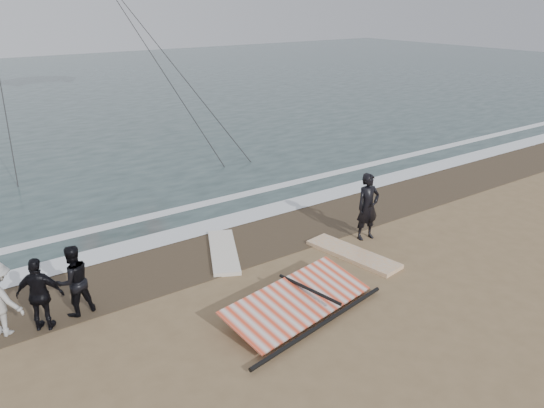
{
  "coord_description": "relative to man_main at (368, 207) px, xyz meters",
  "views": [
    {
      "loc": [
        -6.63,
        -6.77,
        6.26
      ],
      "look_at": [
        0.27,
        3.0,
        1.6
      ],
      "focal_mm": 35.0,
      "sensor_mm": 36.0,
      "label": 1
    }
  ],
  "objects": [
    {
      "name": "wet_sand",
      "position": [
        -3.27,
        1.79,
        -0.94
      ],
      "size": [
        120.0,
        2.8,
        0.01
      ],
      "primitive_type": "cube",
      "color": "#4C3D2B",
      "rests_on": "ground"
    },
    {
      "name": "trio_cluster",
      "position": [
        -8.46,
        0.79,
        -0.16
      ],
      "size": [
        2.36,
        1.29,
        1.58
      ],
      "color": "black",
      "rests_on": "ground"
    },
    {
      "name": "board_cream",
      "position": [
        -3.73,
        1.46,
        -0.89
      ],
      "size": [
        1.71,
        2.57,
        0.11
      ],
      "primitive_type": "cube",
      "rotation": [
        0.0,
        0.0,
        -0.45
      ],
      "color": "white",
      "rests_on": "ground"
    },
    {
      "name": "foam_far",
      "position": [
        -3.27,
        4.89,
        -0.92
      ],
      "size": [
        120.0,
        0.45,
        0.01
      ],
      "primitive_type": "cube",
      "color": "white",
      "rests_on": "sea"
    },
    {
      "name": "sea",
      "position": [
        -3.27,
        30.29,
        -0.93
      ],
      "size": [
        120.0,
        54.0,
        0.02
      ],
      "primitive_type": "cube",
      "color": "#233838",
      "rests_on": "ground"
    },
    {
      "name": "foam_near",
      "position": [
        -3.27,
        3.19,
        -0.92
      ],
      "size": [
        120.0,
        0.9,
        0.01
      ],
      "primitive_type": "cube",
      "color": "white",
      "rests_on": "sea"
    },
    {
      "name": "man_main",
      "position": [
        0.0,
        0.0,
        0.0
      ],
      "size": [
        0.75,
        0.55,
        1.89
      ],
      "primitive_type": "imported",
      "rotation": [
        0.0,
        0.0,
        -0.15
      ],
      "color": "black",
      "rests_on": "ground"
    },
    {
      "name": "ground",
      "position": [
        -3.27,
        -2.71,
        -0.94
      ],
      "size": [
        120.0,
        120.0,
        0.0
      ],
      "primitive_type": "plane",
      "color": "#8C704C",
      "rests_on": "ground"
    },
    {
      "name": "board_white",
      "position": [
        -1.06,
        -0.61,
        -0.89
      ],
      "size": [
        1.12,
        2.69,
        0.1
      ],
      "primitive_type": "cube",
      "rotation": [
        0.0,
        0.0,
        0.15
      ],
      "color": "silver",
      "rests_on": "ground"
    },
    {
      "name": "sail_rig",
      "position": [
        -3.91,
        -1.72,
        -0.75
      ],
      "size": [
        3.91,
        2.25,
        0.49
      ],
      "color": "black",
      "rests_on": "ground"
    }
  ]
}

